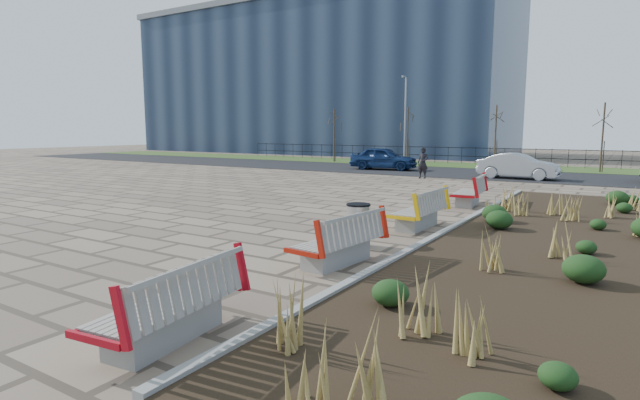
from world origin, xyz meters
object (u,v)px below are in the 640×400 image
Objects in this scene: bench_a at (165,301)px; pedestrian at (423,163)px; bench_d at (468,190)px; litter_bin at (358,226)px; bench_b at (337,238)px; bench_c at (417,209)px; car_silver at (518,166)px; car_blue at (384,158)px; lamp_west at (405,122)px.

bench_a is 21.26m from pedestrian.
litter_bin is at bearing -98.51° from bench_d.
bench_d is 7.21m from litter_bin.
bench_d is 9.20m from pedestrian.
bench_b is 4.11m from bench_c.
bench_c reaches higher than litter_bin.
car_silver reaches higher than bench_b.
car_silver is (-0.34, 23.02, 0.16)m from bench_a.
bench_c is 18.52m from car_blue.
lamp_west is (-9.00, 16.09, 2.54)m from bench_d.
car_silver is at bearing 97.46° from bench_b.
bench_b is 17.31m from pedestrian.
litter_bin is at bearing 87.10° from bench_a.
pedestrian is at bearing 111.81° from bench_b.
litter_bin is 15.77m from pedestrian.
car_silver is at bearing -107.57° from car_blue.
pedestrian reaches higher than litter_bin.
car_silver is (8.25, -1.57, -0.06)m from car_blue.
pedestrian is 9.50m from lamp_west.
bench_b is at bearing 83.64° from bench_a.
litter_bin is 24.98m from lamp_west.
bench_b is 0.35× the size of lamp_west.
lamp_west is (-0.41, 4.28, 2.32)m from car_blue.
bench_a is 0.54× the size of car_silver.
bench_b is 8.71m from bench_d.
car_silver reaches higher than bench_a.
pedestrian is (-4.25, 15.18, 0.34)m from litter_bin.
bench_d is 18.61m from lamp_west.
litter_bin is at bearing -163.34° from car_blue.
bench_c is 2.63m from litter_bin.
car_silver is at bearing -34.03° from lamp_west.
lamp_west is at bearing 116.39° from bench_b.
bench_d is at bearing -60.77° from lamp_west.
bench_a is at bearing -167.55° from car_blue.
bench_d is at bearing -150.76° from car_blue.
bench_a is 2.28× the size of litter_bin.
bench_b is 18.95m from car_silver.
bench_b is at bearing -77.38° from litter_bin.
pedestrian is at bearing 114.07° from bench_d.
bench_d is (0.00, 12.79, 0.00)m from bench_a.
car_silver reaches higher than bench_c.
bench_b is at bearing -70.05° from lamp_west.
bench_a is at bearing -88.10° from bench_c.
bench_d is at bearing 87.32° from litter_bin.
pedestrian is 0.39× the size of car_blue.
bench_d reaches higher than litter_bin.
car_silver is at bearing 33.24° from pedestrian.
bench_c is at bearing -66.48° from lamp_west.
bench_b is 0.54× the size of car_silver.
lamp_west is (-8.66, 5.85, 2.38)m from car_silver.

